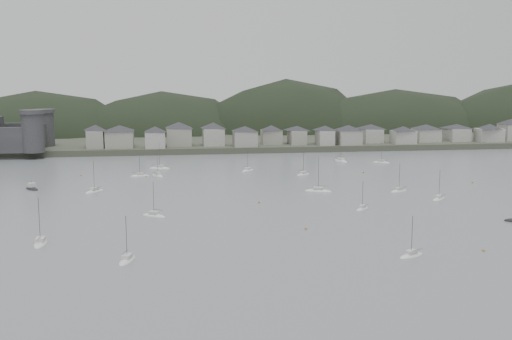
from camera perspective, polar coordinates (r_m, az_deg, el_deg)
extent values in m
plane|color=slate|center=(137.46, 4.76, -7.06)|extent=(900.00, 900.00, 0.00)
cube|color=#383D2D|center=(426.33, -4.48, 3.73)|extent=(900.00, 250.00, 3.00)
ellipsoid|color=black|center=(411.22, -19.81, 1.44)|extent=(138.98, 92.48, 81.13)
ellipsoid|color=black|center=(404.31, -8.80, 1.76)|extent=(132.08, 90.41, 79.74)
ellipsoid|color=black|center=(412.88, 2.80, 1.61)|extent=(133.88, 88.37, 101.41)
ellipsoid|color=black|center=(429.20, 12.85, 1.99)|extent=(165.81, 81.78, 82.55)
cylinder|color=#353538|center=(301.97, -20.32, 3.26)|extent=(10.00, 10.00, 18.00)
cylinder|color=#353538|center=(329.40, -19.35, 3.62)|extent=(10.00, 10.00, 17.00)
cube|color=#353538|center=(315.90, -19.79, 2.95)|extent=(3.50, 30.00, 12.00)
cube|color=#9B988D|center=(313.92, -14.86, 2.82)|extent=(8.34, 12.91, 8.59)
pyramid|color=#25262A|center=(313.43, -14.90, 3.88)|extent=(15.78, 15.78, 3.01)
cube|color=#9B988D|center=(312.26, -12.74, 2.85)|extent=(13.68, 13.35, 8.36)
pyramid|color=#25262A|center=(311.77, -12.77, 3.88)|extent=(20.07, 20.07, 2.93)
cube|color=#9A9891|center=(306.23, -9.49, 2.81)|extent=(9.78, 10.20, 8.08)
pyramid|color=#25262A|center=(305.75, -9.51, 3.83)|extent=(14.83, 14.83, 2.83)
cube|color=#9B988D|center=(315.83, -7.28, 3.12)|extent=(12.59, 13.33, 9.09)
pyramid|color=#25262A|center=(315.32, -7.30, 4.23)|extent=(19.24, 19.24, 3.18)
cube|color=#9A9891|center=(315.23, -4.03, 3.14)|extent=(10.74, 12.17, 8.87)
pyramid|color=#25262A|center=(314.73, -4.05, 4.22)|extent=(17.01, 17.01, 3.10)
cube|color=#9B988D|center=(310.45, -1.05, 2.96)|extent=(11.63, 12.09, 7.69)
pyramid|color=#25262A|center=(309.99, -1.05, 3.92)|extent=(17.61, 17.61, 2.69)
cube|color=#9B988D|center=(321.34, 1.46, 3.13)|extent=(10.37, 9.35, 7.44)
pyramid|color=#25262A|center=(320.91, 1.46, 4.02)|extent=(14.65, 14.65, 2.60)
cube|color=#9B988D|center=(321.63, 3.89, 3.10)|extent=(8.24, 12.20, 7.22)
pyramid|color=#25262A|center=(321.21, 3.89, 3.96)|extent=(15.17, 15.17, 2.53)
cube|color=#9A9891|center=(319.87, 6.52, 3.05)|extent=(8.06, 10.91, 7.46)
pyramid|color=#25262A|center=(319.43, 6.53, 3.95)|extent=(14.08, 14.08, 2.61)
cube|color=#9B988D|center=(321.88, 8.71, 3.06)|extent=(11.73, 11.78, 7.66)
pyramid|color=#25262A|center=(321.44, 8.73, 3.98)|extent=(17.46, 17.46, 2.68)
cube|color=#9A9891|center=(336.19, 10.79, 3.21)|extent=(10.19, 13.02, 7.33)
pyramid|color=#25262A|center=(335.78, 10.81, 4.05)|extent=(17.23, 17.23, 2.57)
cube|color=#9A9891|center=(333.30, 13.71, 3.03)|extent=(11.70, 9.81, 6.88)
pyramid|color=#25262A|center=(332.90, 13.74, 3.83)|extent=(15.97, 15.97, 2.41)
cube|color=#9A9891|center=(348.05, 15.73, 3.19)|extent=(12.83, 12.48, 7.00)
pyramid|color=#25262A|center=(347.67, 15.76, 3.97)|extent=(18.79, 18.79, 2.45)
cube|color=#9A9891|center=(356.46, 18.39, 3.19)|extent=(11.07, 13.50, 6.97)
pyramid|color=#25262A|center=(356.09, 18.42, 3.94)|extent=(18.25, 18.25, 2.44)
cube|color=#9A9891|center=(356.97, 21.14, 3.09)|extent=(13.75, 9.12, 7.34)
pyramid|color=#25262A|center=(356.58, 21.18, 3.88)|extent=(16.97, 16.97, 2.57)
cube|color=#9A9891|center=(370.85, 22.94, 3.30)|extent=(11.37, 11.57, 9.05)
pyramid|color=#25262A|center=(370.41, 23.00, 4.24)|extent=(17.03, 17.03, 3.17)
ellipsoid|color=silver|center=(206.48, 13.34, -1.99)|extent=(7.63, 5.26, 1.47)
cube|color=silver|center=(206.29, 13.35, -1.70)|extent=(3.01, 2.56, 0.70)
cylinder|color=#3F3F42|center=(205.69, 13.38, -0.69)|extent=(0.12, 0.12, 9.17)
cylinder|color=#3F3F42|center=(206.13, 13.72, -1.57)|extent=(3.03, 1.50, 0.10)
ellipsoid|color=silver|center=(132.46, 14.43, -7.89)|extent=(7.09, 5.00, 1.37)
cube|color=silver|center=(132.19, 14.45, -7.48)|extent=(2.81, 2.41, 0.70)
cylinder|color=#3F3F42|center=(131.30, 14.50, -6.04)|extent=(0.12, 0.12, 8.54)
cylinder|color=#3F3F42|center=(131.99, 14.99, -7.28)|extent=(2.80, 1.46, 0.10)
ellipsoid|color=silver|center=(277.59, 8.01, 0.81)|extent=(5.68, 9.63, 1.84)
cube|color=silver|center=(277.43, 8.01, 1.06)|extent=(2.93, 3.68, 0.70)
cylinder|color=#3F3F42|center=(276.87, 8.03, 2.02)|extent=(0.12, 0.12, 11.47)
cylinder|color=#3F3F42|center=(279.00, 8.03, 1.21)|extent=(1.39, 3.95, 0.10)
ellipsoid|color=silver|center=(236.64, -10.89, -0.59)|extent=(7.76, 3.26, 1.51)
cube|color=silver|center=(236.48, -10.90, -0.34)|extent=(2.81, 1.95, 0.70)
cylinder|color=#3F3F42|center=(235.93, -10.93, 0.58)|extent=(0.12, 0.12, 9.41)
cylinder|color=#3F3F42|center=(236.61, -11.23, -0.21)|extent=(3.38, 0.49, 0.10)
ellipsoid|color=silver|center=(196.15, 16.86, -2.67)|extent=(7.01, 6.58, 1.46)
cube|color=silver|center=(195.96, 16.87, -2.37)|extent=(2.97, 2.89, 0.70)
cylinder|color=#3F3F42|center=(195.32, 16.92, -1.31)|extent=(0.12, 0.12, 9.11)
cylinder|color=#3F3F42|center=(195.52, 17.25, -2.25)|extent=(2.53, 2.25, 0.10)
ellipsoid|color=silver|center=(176.18, 9.99, -3.67)|extent=(5.95, 6.02, 1.28)
cube|color=silver|center=(175.98, 10.00, -3.37)|extent=(2.58, 2.59, 0.70)
cylinder|color=#3F3F42|center=(175.36, 10.03, -2.34)|extent=(0.12, 0.12, 8.02)
cylinder|color=#3F3F42|center=(175.37, 10.34, -3.24)|extent=(2.09, 2.13, 0.10)
ellipsoid|color=silver|center=(127.96, -12.06, -8.39)|extent=(4.39, 7.82, 1.49)
cube|color=silver|center=(127.66, -12.08, -7.94)|extent=(2.31, 2.96, 0.70)
cylinder|color=#3F3F42|center=(126.66, -12.13, -6.31)|extent=(0.12, 0.12, 9.32)
cylinder|color=#3F3F42|center=(128.77, -12.22, -7.55)|extent=(1.04, 3.25, 0.10)
ellipsoid|color=silver|center=(167.13, -9.60, -4.33)|extent=(7.56, 6.44, 1.52)
cube|color=silver|center=(166.90, -9.61, -3.97)|extent=(3.13, 2.91, 0.70)
cylinder|color=#3F3F42|center=(166.12, -9.64, -2.68)|extent=(0.12, 0.12, 9.48)
cylinder|color=#3F3F42|center=(167.56, -9.23, -3.72)|extent=(2.81, 2.10, 0.10)
ellipsoid|color=silver|center=(276.14, 11.74, 0.67)|extent=(7.69, 6.70, 1.55)
cube|color=silver|center=(276.00, 11.75, 0.90)|extent=(3.20, 3.01, 0.70)
cylinder|color=#3F3F42|center=(275.52, 11.78, 1.71)|extent=(0.12, 0.12, 9.72)
cylinder|color=#3F3F42|center=(274.76, 11.60, 0.98)|extent=(2.84, 2.20, 0.10)
ellipsoid|color=silver|center=(236.81, 4.48, -0.45)|extent=(7.28, 6.53, 1.49)
cube|color=silver|center=(236.65, 4.49, -0.20)|extent=(3.05, 2.91, 0.70)
cylinder|color=#3F3F42|center=(236.12, 4.50, 0.70)|extent=(0.12, 0.12, 9.30)
cylinder|color=#3F3F42|center=(237.15, 4.20, -0.05)|extent=(2.66, 2.18, 0.10)
ellipsoid|color=silver|center=(201.73, 5.90, -2.04)|extent=(9.69, 6.33, 1.85)
cube|color=silver|center=(201.51, 5.90, -1.70)|extent=(3.78, 3.14, 0.70)
cylinder|color=#3F3F42|center=(200.73, 5.92, -0.38)|extent=(0.12, 0.12, 11.58)
cylinder|color=#3F3F42|center=(202.42, 6.28, -1.50)|extent=(3.88, 1.71, 0.10)
ellipsoid|color=silver|center=(255.52, -9.08, 0.12)|extent=(9.26, 5.11, 1.77)
cube|color=silver|center=(255.35, -9.09, 0.39)|extent=(3.50, 2.71, 0.70)
cylinder|color=#3F3F42|center=(254.76, -9.11, 1.39)|extent=(0.12, 0.12, 11.03)
cylinder|color=#3F3F42|center=(254.87, -9.43, 0.49)|extent=(3.85, 1.17, 0.10)
ellipsoid|color=silver|center=(207.03, -14.99, -2.02)|extent=(7.06, 7.96, 1.62)
cube|color=silver|center=(206.84, -15.00, -1.72)|extent=(3.16, 3.33, 0.70)
cylinder|color=#3F3F42|center=(206.17, -15.04, -0.59)|extent=(0.12, 0.12, 10.12)
cylinder|color=#3F3F42|center=(205.52, -14.79, -1.62)|extent=(2.34, 2.92, 0.10)
ellipsoid|color=silver|center=(146.01, -19.66, -6.59)|extent=(2.86, 8.53, 1.70)
cube|color=silver|center=(145.73, -19.68, -6.15)|extent=(1.92, 3.00, 0.70)
cylinder|color=#3F3F42|center=(144.73, -19.77, -4.50)|extent=(0.12, 0.12, 10.61)
cylinder|color=#3F3F42|center=(144.15, -19.82, -6.09)|extent=(0.17, 3.82, 0.10)
ellipsoid|color=silver|center=(246.33, -0.78, -0.08)|extent=(6.76, 7.11, 1.49)
cube|color=silver|center=(246.17, -0.78, 0.16)|extent=(2.96, 3.03, 0.70)
cylinder|color=#3F3F42|center=(245.66, -0.78, 1.03)|extent=(0.12, 0.12, 9.30)
cylinder|color=#3F3F42|center=(246.95, -1.02, 0.31)|extent=(2.32, 2.55, 0.10)
ellipsoid|color=silver|center=(236.12, -9.26, -0.57)|extent=(5.87, 8.15, 1.58)
cube|color=silver|center=(235.95, -9.27, -0.30)|extent=(2.81, 3.24, 0.70)
cylinder|color=#3F3F42|center=(235.38, -9.29, 0.65)|extent=(0.12, 0.12, 9.85)
cylinder|color=#3F3F42|center=(234.63, -9.44, -0.22)|extent=(1.72, 3.19, 0.10)
ellipsoid|color=black|center=(218.65, -20.38, -1.71)|extent=(6.49, 7.78, 1.66)
cube|color=silver|center=(218.40, -20.40, -1.33)|extent=(3.02, 3.06, 1.40)
cylinder|color=#3F3F42|center=(218.26, -20.41, -1.10)|extent=(0.10, 0.10, 1.20)
sphere|color=#AE783A|center=(235.20, -10.36, -0.60)|extent=(0.70, 0.70, 0.70)
sphere|color=#AE783A|center=(245.08, 10.10, -0.23)|extent=(0.70, 0.70, 0.70)
sphere|color=#AE783A|center=(182.82, 0.30, -3.07)|extent=(0.70, 0.70, 0.70)
sphere|color=#AE783A|center=(243.80, -16.21, -0.49)|extent=(0.70, 0.70, 0.70)
sphere|color=#AE783A|center=(151.48, 4.72, -5.53)|extent=(0.70, 0.70, 0.70)
sphere|color=#AE783A|center=(141.19, 20.67, -7.11)|extent=(0.70, 0.70, 0.70)
sphere|color=#AE783A|center=(231.25, 19.73, -1.12)|extent=(0.70, 0.70, 0.70)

